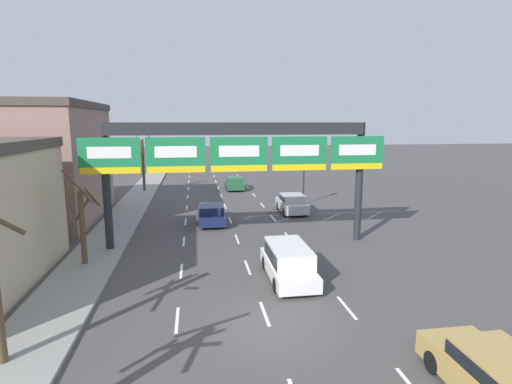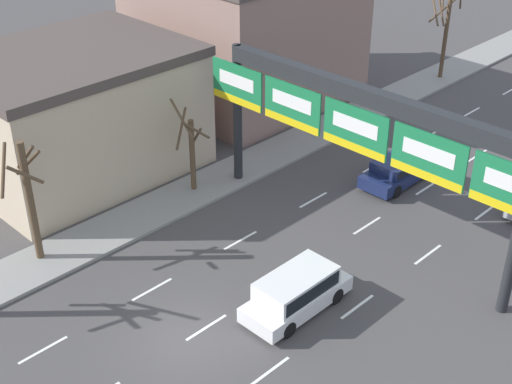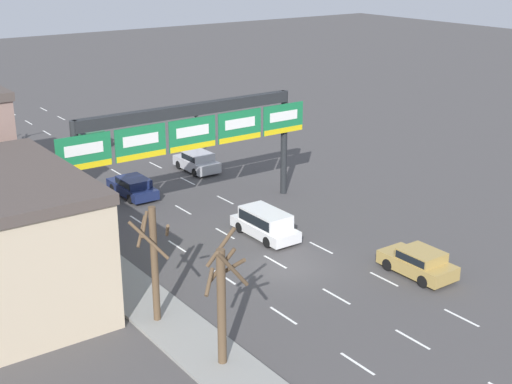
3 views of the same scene
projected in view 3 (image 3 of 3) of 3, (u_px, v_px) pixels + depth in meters
The scene contains 13 objects.
ground_plane at pixel (286, 268), 38.18m from camera, with size 220.00×220.00×0.00m, color #474444.
sidewalk_left at pixel (153, 309), 33.75m from camera, with size 2.80×110.00×0.15m.
lane_dashes at pixel (165, 199), 48.54m from camera, with size 6.72×67.00×0.01m.
sign_gantry at pixel (190, 128), 43.78m from camera, with size 17.38×0.70×7.22m.
car_green at pixel (91, 136), 61.67m from camera, with size 1.84×4.09×1.37m.
car_silver at pixel (197, 161), 54.39m from camera, with size 1.95×4.05×1.52m.
car_navy at pixel (133, 186), 48.94m from camera, with size 1.87×4.52×1.37m.
suv_white at pixel (265, 222), 42.02m from camera, with size 1.90×4.66×1.66m.
car_gold at pixel (419, 262), 37.14m from camera, with size 1.94×4.10×1.45m.
traffic_light_near_gantry at pixel (196, 121), 56.87m from camera, with size 0.30×0.35×4.40m.
tree_bare_second at pixel (154, 258), 31.63m from camera, with size 2.18×2.09×5.50m.
tree_bare_third at pixel (222, 296), 28.39m from camera, with size 1.71×1.78×5.77m.
tree_bare_furthest at pixel (84, 217), 38.56m from camera, with size 1.61×1.33×4.93m.
Camera 3 is at (-21.58, -27.28, 16.36)m, focal length 50.00 mm.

